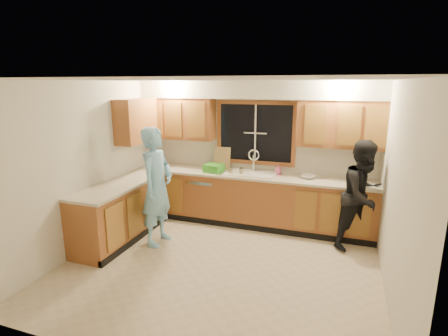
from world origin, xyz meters
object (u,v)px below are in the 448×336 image
Objects in this scene: stove at (99,224)px; woman at (363,196)px; sink at (251,177)px; bowl at (308,177)px; man at (157,187)px; soap_bottle at (278,169)px; dishwasher at (206,197)px; knife_block at (158,161)px; dish_crate at (214,168)px.

woman is at bearing 21.78° from stove.
sink reaches higher than bowl.
stove is 0.49× the size of man.
stove is 4.90× the size of soap_bottle.
dishwasher is at bearing -178.72° from bowl.
knife_block reaches higher than soap_bottle.
soap_bottle is 0.54m from bowl.
dishwasher is at bearing -12.57° from man.
woman is 5.52× the size of dish_crate.
soap_bottle reaches higher than dishwasher.
sink reaches higher than stove.
dish_crate is at bearing -176.18° from bowl.
bowl is (2.78, 1.85, 0.50)m from stove.
sink is at bearing -163.96° from soap_bottle.
dishwasher is 4.05× the size of knife_block.
sink is 0.99m from bowl.
sink is 1.87m from woman.
bowl is (0.98, 0.03, 0.08)m from sink.
bowl is at bearing 1.25° from knife_block.
bowl is at bearing -58.08° from man.
dishwasher is 1.34m from man.
sink is 2.85× the size of dish_crate.
soap_bottle is 0.80× the size of bowl.
knife_block is at bearing 127.62° from woman.
sink is 3.75× the size of bowl.
knife_block is 1.10× the size of soap_bottle.
sink is 0.96× the size of stove.
dishwasher is at bearing -173.63° from soap_bottle.
bowl is (1.64, 0.11, -0.04)m from dish_crate.
sink is 2.60m from stove.
woman is 2.51m from dish_crate.
stove is at bearing -117.69° from dishwasher.
knife_block is 2.82m from bowl.
dish_crate is at bearing 127.15° from woman.
man is 7.99× the size of bowl.
stove is at bearing -139.08° from soap_bottle.
sink reaches higher than knife_block.
dishwasher is at bearing 160.57° from dish_crate.
dish_crate reaches higher than bowl.
dish_crate is at bearing -19.43° from dishwasher.
soap_bottle reaches higher than dish_crate.
dishwasher is 1.45m from soap_bottle.
bowl is (0.53, -0.11, -0.06)m from soap_bottle.
man is 9.06× the size of knife_block.
man reaches higher than sink.
knife_block is (-0.04, 1.85, 0.57)m from stove.
man is 3.11m from woman.
knife_block is (-3.67, 0.40, 0.19)m from woman.
dishwasher is 0.49× the size of woman.
stove is at bearing -123.31° from dish_crate.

